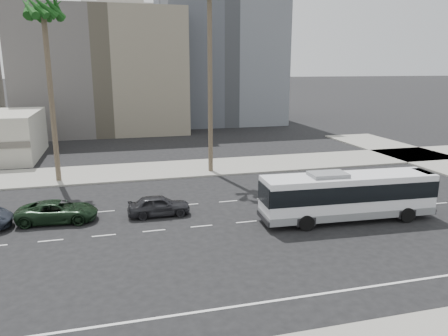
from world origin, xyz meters
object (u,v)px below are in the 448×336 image
object	(u,v)px
city_bus	(348,195)
car_a	(159,205)
car_b	(58,211)
palm_mid	(43,15)

from	to	relation	value
city_bus	car_a	bearing A→B (deg)	164.19
car_a	car_b	bearing A→B (deg)	86.59
car_a	car_b	world-z (taller)	car_a
car_a	car_b	distance (m)	6.55
city_bus	palm_mid	bearing A→B (deg)	145.32
car_a	city_bus	bearing A→B (deg)	-107.88
car_b	city_bus	bearing A→B (deg)	-98.67
city_bus	car_a	xyz separation A→B (m)	(-11.90, 4.04, -1.02)
car_b	palm_mid	distance (m)	16.90
city_bus	palm_mid	xyz separation A→B (m)	(-19.45, 14.98, 12.20)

